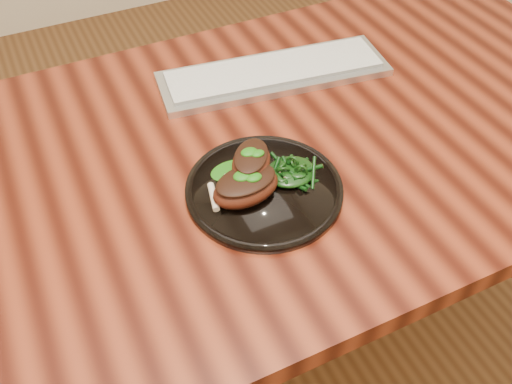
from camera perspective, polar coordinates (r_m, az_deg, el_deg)
desk at (r=1.06m, az=-1.06°, el=1.12°), size 1.60×0.80×0.75m
plate at (r=0.92m, az=0.82°, el=0.26°), size 0.25×0.25×0.02m
lamb_chop_front at (r=0.88m, az=-1.07°, el=0.57°), size 0.12×0.08×0.05m
lamb_chop_back at (r=0.90m, az=-0.51°, el=3.08°), size 0.10×0.11×0.04m
herb_smear at (r=0.94m, az=-2.39°, el=2.17°), size 0.07×0.05×0.00m
greens_heap at (r=0.93m, az=3.49°, el=2.28°), size 0.08×0.08×0.03m
keyboard at (r=1.17m, az=1.81°, el=11.84°), size 0.48×0.20×0.02m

